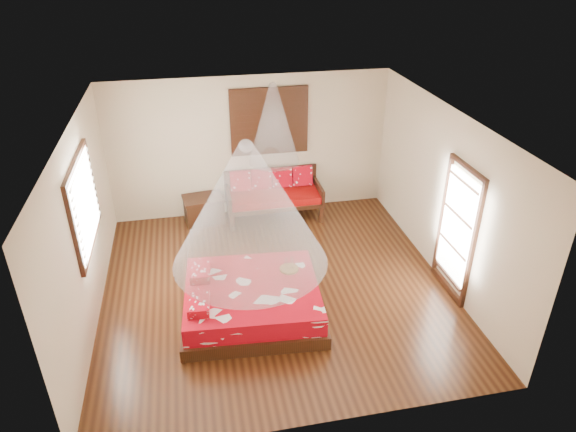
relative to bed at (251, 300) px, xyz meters
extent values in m
cube|color=black|center=(0.48, 0.60, -0.26)|extent=(5.50, 5.50, 0.02)
cube|color=white|center=(0.48, 0.60, 2.56)|extent=(5.50, 5.50, 0.02)
cube|color=beige|center=(-2.28, 0.60, 1.15)|extent=(0.02, 5.50, 2.80)
cube|color=beige|center=(3.24, 0.60, 1.15)|extent=(0.02, 5.50, 2.80)
cube|color=beige|center=(0.48, 3.36, 1.15)|extent=(5.50, 0.02, 2.80)
cube|color=beige|center=(0.48, -2.16, 1.15)|extent=(5.50, 0.02, 2.80)
cube|color=black|center=(0.02, 0.00, -0.15)|extent=(2.19, 2.01, 0.20)
cube|color=#AF0515|center=(0.02, 0.00, 0.10)|extent=(2.08, 1.90, 0.30)
cube|color=#AF0515|center=(-0.77, -0.33, 0.32)|extent=(0.33, 0.56, 0.14)
cube|color=#AF0515|center=(-0.71, 0.45, 0.32)|extent=(0.33, 0.56, 0.14)
cube|color=black|center=(-0.02, 2.54, -0.04)|extent=(0.08, 0.08, 0.42)
cube|color=black|center=(1.75, 2.54, -0.04)|extent=(0.08, 0.08, 0.42)
cube|color=black|center=(-0.02, 3.26, -0.04)|extent=(0.08, 0.08, 0.42)
cube|color=black|center=(1.75, 3.26, -0.04)|extent=(0.08, 0.08, 0.42)
cube|color=black|center=(0.87, 2.90, 0.13)|extent=(1.89, 0.84, 0.08)
cube|color=#8E0605|center=(0.87, 2.90, 0.24)|extent=(1.83, 0.78, 0.14)
cube|color=black|center=(0.87, 3.28, 0.42)|extent=(1.89, 0.06, 0.55)
cube|color=black|center=(-0.04, 2.90, 0.29)|extent=(0.06, 0.84, 0.30)
cube|color=black|center=(1.77, 2.90, 0.29)|extent=(0.06, 0.84, 0.30)
cube|color=#AF0515|center=(0.23, 3.16, 0.51)|extent=(0.40, 0.20, 0.42)
cube|color=#AF0515|center=(0.65, 3.16, 0.51)|extent=(0.40, 0.20, 0.42)
cube|color=#AF0515|center=(1.08, 3.16, 0.51)|extent=(0.40, 0.20, 0.42)
cube|color=#AF0515|center=(1.50, 3.16, 0.51)|extent=(0.40, 0.20, 0.42)
cube|color=black|center=(-0.53, 3.05, -0.01)|extent=(0.80, 0.62, 0.48)
cube|color=black|center=(-0.53, 3.05, 0.25)|extent=(0.84, 0.66, 0.05)
cube|color=black|center=(0.87, 3.32, 1.65)|extent=(1.52, 0.06, 1.32)
cube|color=black|center=(0.87, 3.31, 1.65)|extent=(1.35, 0.04, 1.10)
cube|color=black|center=(-2.24, 0.80, 1.45)|extent=(0.08, 1.74, 1.34)
cube|color=white|center=(-2.20, 0.80, 1.45)|extent=(0.04, 1.54, 1.10)
cube|color=black|center=(3.20, 0.00, 0.80)|extent=(0.08, 1.02, 2.16)
cube|color=white|center=(3.18, 0.00, 0.90)|extent=(0.03, 0.82, 1.70)
cylinder|color=brown|center=(0.64, 0.31, 0.26)|extent=(0.29, 0.29, 0.03)
cone|color=white|center=(0.02, 0.00, 1.60)|extent=(2.20, 2.20, 1.80)
cone|color=white|center=(0.87, 2.85, 1.75)|extent=(0.96, 0.96, 1.50)
camera|label=1|loc=(-0.67, -6.12, 4.79)|focal=32.00mm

